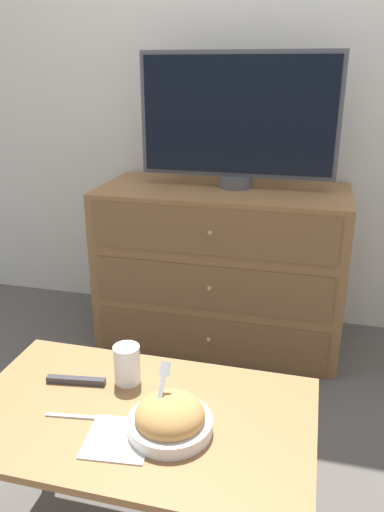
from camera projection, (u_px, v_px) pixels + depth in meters
The scene contains 10 objects.
ground_plane at pixel (248, 312), 2.79m from camera, with size 12.00×12.00×0.00m, color #56514C.
wall_back at pixel (260, 64), 2.36m from camera, with size 12.00×0.05×2.60m.
dresser at pixel (221, 266), 2.42m from camera, with size 1.14×0.54×0.76m.
tv at pixel (238, 119), 2.20m from camera, with size 0.89×0.15×0.59m.
coffee_table at pixel (139, 435), 1.30m from camera, with size 0.90×0.53×0.46m.
takeout_bowl at pixel (170, 418), 1.20m from camera, with size 0.21×0.21×0.16m.
drink_cup at pixel (127, 366), 1.39m from camera, with size 0.07×0.07×0.11m.
napkin at pixel (119, 439), 1.18m from camera, with size 0.17×0.17×0.00m.
knife at pixel (83, 417), 1.26m from camera, with size 0.19×0.04×0.01m.
remote_control at pixel (76, 380), 1.39m from camera, with size 0.17×0.04×0.02m.
Camera 1 is at (0.31, -2.50, 1.29)m, focal length 35.00 mm.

